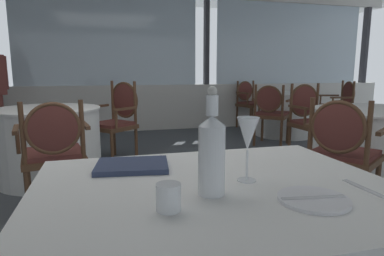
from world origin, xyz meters
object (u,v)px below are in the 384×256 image
at_px(dining_chair_0_0, 118,115).
at_px(dining_chair_2_1, 271,110).
at_px(water_bottle, 212,153).
at_px(menu_book, 132,166).
at_px(dining_chair_0_2, 54,147).
at_px(wine_glass, 248,135).
at_px(dining_chair_2_2, 340,104).
at_px(dining_chair_3_0, 309,115).
at_px(dining_chair_2_0, 249,100).
at_px(side_plate, 313,199).
at_px(water_tumbler, 169,197).
at_px(dining_chair_3_1, 342,147).

relative_size(dining_chair_0_0, dining_chair_2_1, 1.08).
xyz_separation_m(water_bottle, menu_book, (-0.21, 0.34, -0.12)).
distance_m(dining_chair_0_0, dining_chair_0_2, 1.65).
relative_size(wine_glass, dining_chair_0_0, 0.22).
bearing_deg(wine_glass, dining_chair_2_2, 47.86).
bearing_deg(wine_glass, dining_chair_3_0, 52.20).
xyz_separation_m(dining_chair_2_0, dining_chair_2_2, (1.19, -1.13, 0.00)).
xyz_separation_m(side_plate, wine_glass, (-0.11, 0.21, 0.15)).
bearing_deg(dining_chair_2_2, dining_chair_0_2, 40.51).
xyz_separation_m(menu_book, dining_chair_2_1, (2.28, 3.16, -0.21)).
bearing_deg(side_plate, dining_chair_2_1, 63.45).
height_order(side_plate, dining_chair_2_0, dining_chair_2_0).
bearing_deg(water_tumbler, dining_chair_2_1, 58.14).
xyz_separation_m(wine_glass, dining_chair_2_0, (2.31, 5.00, -0.35)).
distance_m(dining_chair_0_0, dining_chair_2_0, 3.16).
distance_m(side_plate, dining_chair_2_0, 5.66).
height_order(water_bottle, dining_chair_3_1, water_bottle).
distance_m(water_bottle, dining_chair_0_2, 1.91).
xyz_separation_m(water_tumbler, dining_chair_2_2, (3.80, 4.04, -0.23)).
xyz_separation_m(dining_chair_2_0, dining_chair_3_1, (-1.04, -3.93, -0.01)).
distance_m(water_bottle, wine_glass, 0.18).
distance_m(dining_chair_0_0, dining_chair_2_1, 2.23).
bearing_deg(dining_chair_0_2, water_bottle, -169.35).
relative_size(dining_chair_2_2, dining_chair_3_0, 0.99).
bearing_deg(water_bottle, wine_glass, 29.34).
bearing_deg(dining_chair_2_0, dining_chair_3_0, -22.13).
distance_m(dining_chair_0_0, dining_chair_2_2, 3.85).
height_order(side_plate, dining_chair_2_2, dining_chair_2_2).
bearing_deg(side_plate, dining_chair_0_2, 117.00).
height_order(dining_chair_2_0, dining_chair_2_2, dining_chair_2_2).
bearing_deg(menu_book, dining_chair_2_1, 61.64).
relative_size(water_bottle, water_tumbler, 4.39).
bearing_deg(wine_glass, menu_book, 145.40).
bearing_deg(dining_chair_2_1, water_bottle, -167.13).
distance_m(dining_chair_2_1, dining_chair_3_1, 2.43).
height_order(side_plate, dining_chair_3_1, dining_chair_3_1).
xyz_separation_m(dining_chair_0_2, dining_chair_2_0, (3.15, 3.34, 0.02)).
relative_size(dining_chair_2_1, dining_chair_3_0, 0.96).
height_order(water_bottle, dining_chair_3_0, water_bottle).
bearing_deg(wine_glass, dining_chair_0_2, 116.92).
bearing_deg(water_bottle, dining_chair_2_1, 59.28).
bearing_deg(dining_chair_0_0, dining_chair_2_1, 143.98).
bearing_deg(dining_chair_3_1, water_bottle, -174.19).
bearing_deg(menu_book, wine_glass, -27.07).
bearing_deg(dining_chair_2_0, side_plate, -39.24).
bearing_deg(water_tumbler, dining_chair_0_2, 106.47).
height_order(wine_glass, dining_chair_0_0, dining_chair_0_0).
relative_size(water_tumbler, dining_chair_3_0, 0.08).
xyz_separation_m(water_tumbler, dining_chair_0_0, (0.01, 3.39, -0.21)).
distance_m(dining_chair_0_2, dining_chair_2_0, 4.59).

